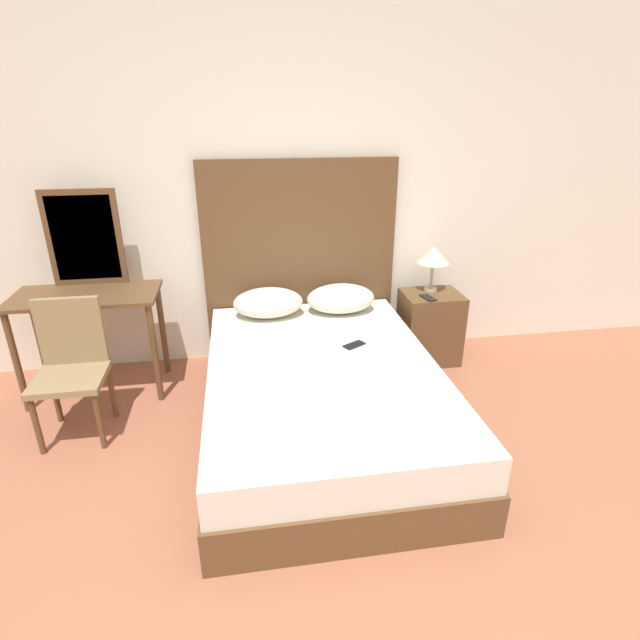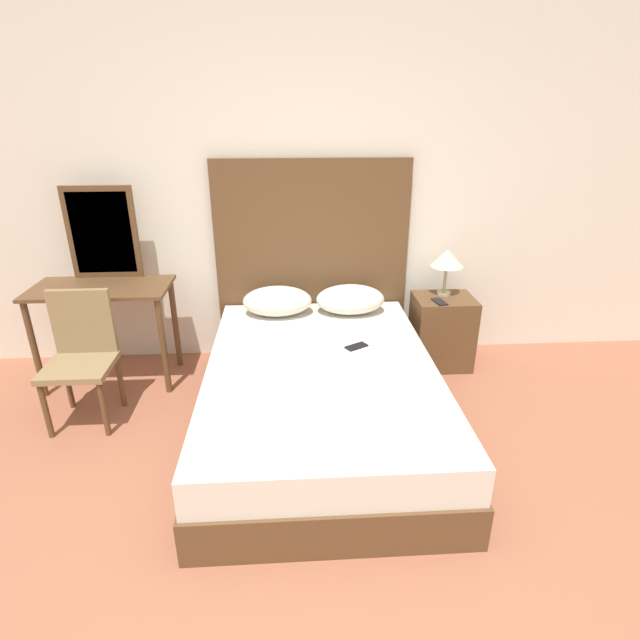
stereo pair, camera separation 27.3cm
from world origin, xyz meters
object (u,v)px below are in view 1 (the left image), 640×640
table_lamp (433,256)px  chair (71,361)px  vanity_desk (88,312)px  nightstand (429,327)px  phone_on_nightstand (428,298)px  bed (323,396)px  phone_on_bed (354,345)px

table_lamp → chair: bearing=-166.1°
table_lamp → vanity_desk: table_lamp is taller
chair → nightstand: bearing=12.3°
table_lamp → phone_on_nightstand: 0.34m
bed → nightstand: 1.29m
nightstand → vanity_desk: (-2.54, -0.09, 0.33)m
bed → table_lamp: bearing=40.7°
phone_on_bed → phone_on_nightstand: (0.69, 0.49, 0.11)m
bed → phone_on_bed: bearing=41.2°
phone_on_nightstand → chair: 2.52m
phone_on_nightstand → vanity_desk: (-2.46, 0.01, 0.04)m
phone_on_bed → nightstand: bearing=37.6°
bed → phone_on_nightstand: bearing=37.1°
bed → chair: chair is taller
bed → phone_on_nightstand: (0.94, 0.71, 0.35)m
nightstand → table_lamp: table_lamp is taller
nightstand → chair: chair is taller
phone_on_nightstand → vanity_desk: 2.46m
bed → phone_on_bed: (0.25, 0.22, 0.24)m
phone_on_bed → table_lamp: 1.09m
bed → phone_on_nightstand: 1.23m
bed → phone_on_bed: phone_on_bed is taller
nightstand → vanity_desk: vanity_desk is taller
table_lamp → chair: table_lamp is taller
bed → vanity_desk: 1.73m
vanity_desk → phone_on_bed: bearing=-15.7°
table_lamp → chair: (-2.55, -0.63, -0.38)m
phone_on_bed → phone_on_nightstand: size_ratio=1.03×
phone_on_nightstand → table_lamp: bearing=64.0°
phone_on_bed → nightstand: 0.98m
nightstand → phone_on_nightstand: 0.31m
chair → vanity_desk: bearing=89.1°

